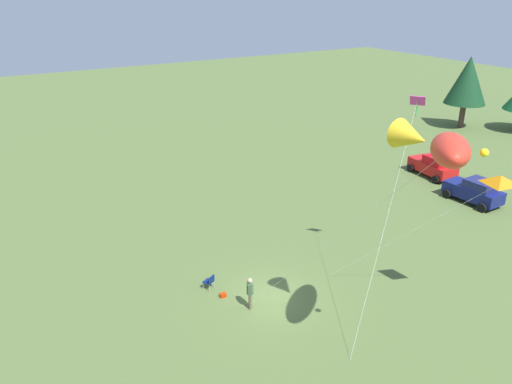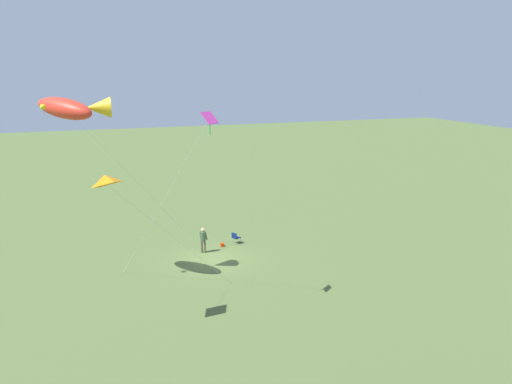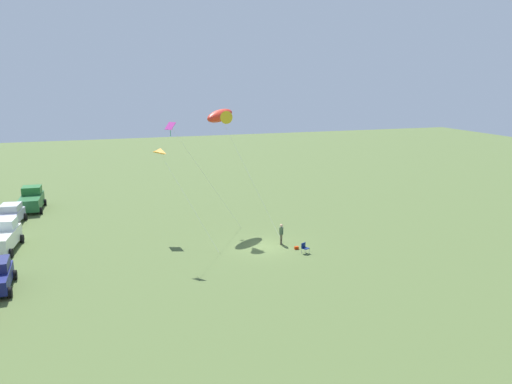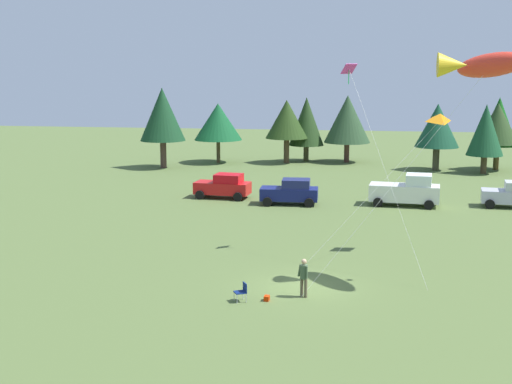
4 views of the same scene
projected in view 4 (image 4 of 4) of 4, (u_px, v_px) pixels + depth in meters
name	position (u px, v px, depth m)	size (l,w,h in m)	color
ground_plane	(302.00, 287.00, 33.05)	(160.00, 160.00, 0.00)	#506333
person_kite_flyer	(304.00, 275.00, 31.43)	(0.54, 0.47, 1.74)	brown
folding_chair	(242.00, 291.00, 30.95)	(0.65, 0.65, 0.82)	navy
backpack_on_grass	(267.00, 298.00, 31.10)	(0.32, 0.22, 0.22)	red
car_red_sedan	(224.00, 186.00, 54.78)	(4.37, 2.58, 1.89)	red
car_navy_hatch	(291.00, 192.00, 52.29)	(4.26, 2.32, 1.89)	navy
truck_white_pickup	(407.00, 191.00, 51.84)	(5.18, 2.83, 2.34)	white
treeline_distant	(382.00, 121.00, 71.06)	(52.25, 11.50, 8.15)	#4B362D
kite_large_fish	(482.00, 65.00, 31.71)	(9.89, 5.10, 10.91)	red
kite_diamond_rainbow	(352.00, 79.00, 37.75)	(4.44, 7.22, 10.21)	#CF37A2
kite_delta_orange	(440.00, 118.00, 37.94)	(7.56, 4.14, 7.71)	orange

